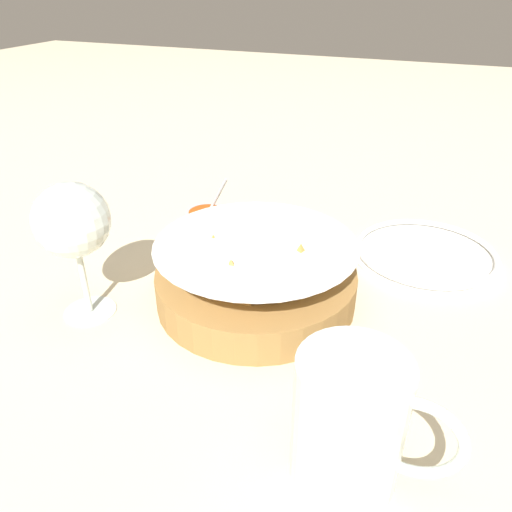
{
  "coord_description": "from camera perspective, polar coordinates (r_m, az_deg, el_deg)",
  "views": [
    {
      "loc": [
        0.22,
        -0.44,
        0.36
      ],
      "look_at": [
        0.03,
        0.04,
        0.06
      ],
      "focal_mm": 35.0,
      "sensor_mm": 36.0,
      "label": 1
    }
  ],
  "objects": [
    {
      "name": "sauce_cup",
      "position": [
        0.77,
        -5.58,
        3.77
      ],
      "size": [
        0.07,
        0.07,
        0.1
      ],
      "color": "#B7B7BC",
      "rests_on": "ground_plane"
    },
    {
      "name": "food_basket",
      "position": [
        0.61,
        -0.03,
        -2.25
      ],
      "size": [
        0.24,
        0.24,
        0.09
      ],
      "color": "olive",
      "rests_on": "ground_plane"
    },
    {
      "name": "wine_glass",
      "position": [
        0.58,
        -20.24,
        3.48
      ],
      "size": [
        0.08,
        0.08,
        0.17
      ],
      "color": "silver",
      "rests_on": "ground_plane"
    },
    {
      "name": "beer_mug",
      "position": [
        0.41,
        10.72,
        -18.56
      ],
      "size": [
        0.13,
        0.09,
        0.12
      ],
      "color": "silver",
      "rests_on": "ground_plane"
    },
    {
      "name": "side_plate",
      "position": [
        0.75,
        18.8,
        0.32
      ],
      "size": [
        0.21,
        0.21,
        0.01
      ],
      "color": "white",
      "rests_on": "ground_plane"
    },
    {
      "name": "ground_plane",
      "position": [
        0.61,
        -3.7,
        -6.46
      ],
      "size": [
        4.0,
        4.0,
        0.0
      ],
      "primitive_type": "plane",
      "color": "beige"
    }
  ]
}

